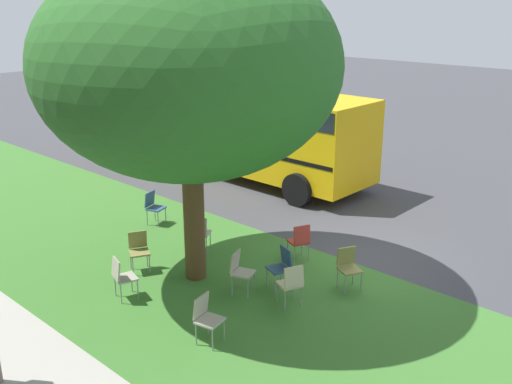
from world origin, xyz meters
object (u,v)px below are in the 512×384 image
(street_tree, at_px, (189,66))
(school_bus, at_px, (229,120))
(chair_1, at_px, (154,205))
(chair_2, at_px, (348,265))
(chair_5, at_px, (300,239))
(chair_0, at_px, (206,315))
(chair_4, at_px, (240,269))
(chair_7, at_px, (200,231))
(chair_6, at_px, (291,282))
(chair_8, at_px, (122,275))
(chair_3, at_px, (139,248))
(chair_9, at_px, (282,265))

(street_tree, height_order, school_bus, street_tree)
(street_tree, relative_size, chair_1, 7.54)
(chair_2, distance_m, chair_5, 1.59)
(chair_0, relative_size, chair_4, 1.00)
(street_tree, relative_size, chair_5, 7.54)
(chair_0, xyz_separation_m, chair_1, (5.13, -2.88, 0.00))
(chair_0, bearing_deg, chair_7, -40.57)
(street_tree, distance_m, chair_6, 4.56)
(chair_5, bearing_deg, school_bus, -33.00)
(chair_0, height_order, chair_4, same)
(chair_5, xyz_separation_m, chair_6, (-1.17, 1.73, 0.00))
(chair_2, distance_m, chair_8, 4.54)
(street_tree, bearing_deg, chair_7, -46.36)
(chair_2, relative_size, chair_7, 1.00)
(chair_3, bearing_deg, chair_2, -148.29)
(chair_2, bearing_deg, chair_4, 47.44)
(street_tree, bearing_deg, chair_8, 78.23)
(chair_1, bearing_deg, chair_9, 174.36)
(chair_2, height_order, chair_3, same)
(chair_2, relative_size, chair_9, 1.00)
(chair_3, bearing_deg, chair_4, -162.36)
(chair_4, bearing_deg, chair_1, -15.47)
(chair_2, xyz_separation_m, chair_7, (3.58, 0.82, 0.00))
(chair_7, xyz_separation_m, chair_8, (-0.56, 2.57, 0.00))
(street_tree, bearing_deg, chair_5, -117.94)
(chair_5, xyz_separation_m, school_bus, (6.35, -4.12, 1.24))
(chair_0, distance_m, chair_1, 5.88)
(chair_3, relative_size, chair_8, 1.00)
(school_bus, bearing_deg, chair_5, 147.00)
(chair_1, distance_m, chair_2, 5.82)
(chair_8, bearing_deg, chair_2, -131.70)
(chair_5, bearing_deg, chair_8, 68.64)
(chair_0, relative_size, chair_9, 1.00)
(chair_9, bearing_deg, chair_4, 56.35)
(street_tree, xyz_separation_m, chair_2, (-2.68, -1.76, -3.92))
(chair_1, bearing_deg, chair_4, 164.53)
(street_tree, distance_m, chair_8, 4.26)
(chair_1, bearing_deg, chair_5, -169.33)
(street_tree, height_order, chair_5, street_tree)
(chair_0, bearing_deg, chair_6, -98.46)
(chair_4, xyz_separation_m, chair_9, (-0.48, -0.72, 0.00))
(street_tree, distance_m, chair_3, 4.14)
(street_tree, bearing_deg, chair_4, -173.43)
(chair_7, bearing_deg, chair_0, 139.43)
(school_bus, bearing_deg, chair_9, 141.91)
(street_tree, bearing_deg, chair_2, -146.67)
(chair_8, relative_size, chair_9, 1.00)
(chair_4, relative_size, chair_9, 1.00)
(chair_4, distance_m, school_bus, 8.94)
(chair_1, xyz_separation_m, chair_4, (-4.31, 1.19, 0.00))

